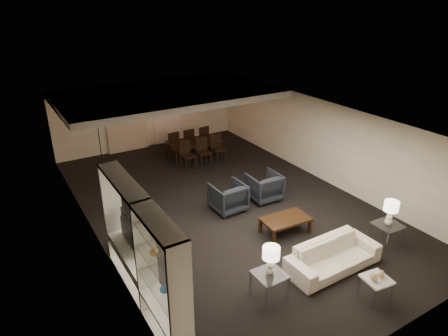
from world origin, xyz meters
TOP-DOWN VIEW (x-y plane):
  - floor at (0.00, 0.00)m, footprint 11.00×11.00m
  - ceiling at (0.00, 0.00)m, footprint 7.00×11.00m
  - wall_back at (0.00, 5.50)m, footprint 7.00×0.02m
  - wall_front at (0.00, -5.50)m, footprint 7.00×0.02m
  - wall_left at (-3.50, 0.00)m, footprint 0.02×11.00m
  - wall_right at (3.50, 0.00)m, footprint 0.02×11.00m
  - ceiling_soffit at (0.00, 3.50)m, footprint 7.00×4.00m
  - curtains at (-0.90, 5.42)m, footprint 1.50×0.12m
  - door at (0.70, 5.47)m, footprint 0.90×0.05m
  - painting at (2.10, 5.46)m, footprint 0.95×0.04m
  - media_unit at (-3.31, -2.60)m, footprint 0.38×3.40m
  - pendant_light at (0.30, 3.50)m, footprint 0.52×0.52m
  - sofa at (0.52, -3.64)m, footprint 2.13×0.85m
  - coffee_table at (0.52, -2.04)m, footprint 1.20×0.75m
  - armchair_left at (-0.08, -0.34)m, footprint 0.86×0.88m
  - armchair_right at (1.12, -0.34)m, footprint 0.88×0.90m
  - side_table_left at (-1.18, -3.64)m, footprint 0.58×0.58m
  - side_table_right at (2.22, -3.64)m, footprint 0.61×0.61m
  - table_lamp_left at (-1.18, -3.64)m, footprint 0.36×0.36m
  - table_lamp_right at (2.22, -3.64)m, footprint 0.34×0.34m
  - marble_table at (0.52, -4.74)m, footprint 0.54×0.54m
  - gold_gourd_a at (0.42, -4.74)m, footprint 0.16×0.16m
  - gold_gourd_b at (0.62, -4.74)m, footprint 0.14×0.14m
  - television at (-3.28, -1.65)m, footprint 1.07×0.14m
  - vase_blue at (-3.31, -3.64)m, footprint 0.16×0.16m
  - vase_amber at (-3.31, -3.29)m, footprint 0.15×0.15m
  - floor_speaker at (-3.20, -0.60)m, footprint 0.13×0.13m
  - dining_table at (0.85, 3.38)m, footprint 1.91×1.18m
  - chair_nl at (0.25, 2.73)m, footprint 0.49×0.49m
  - chair_nm at (0.85, 2.73)m, footprint 0.47×0.47m
  - chair_nr at (1.45, 2.73)m, footprint 0.45×0.45m
  - chair_fl at (0.25, 4.03)m, footprint 0.47×0.47m
  - chair_fm at (0.85, 4.03)m, footprint 0.45×0.45m
  - chair_fr at (1.45, 4.03)m, footprint 0.49×0.49m
  - floor_lamp at (-1.99, 5.20)m, footprint 0.31×0.31m

SIDE VIEW (x-z plane):
  - floor at x=0.00m, z-range 0.00..0.00m
  - coffee_table at x=0.52m, z-range 0.00..0.42m
  - marble_table at x=0.52m, z-range 0.00..0.48m
  - side_table_left at x=-1.18m, z-range 0.00..0.54m
  - side_table_right at x=2.22m, z-range 0.00..0.54m
  - sofa at x=0.52m, z-range 0.00..0.62m
  - dining_table at x=0.85m, z-range 0.00..0.64m
  - armchair_left at x=-0.08m, z-range 0.00..0.79m
  - armchair_right at x=1.12m, z-range 0.00..0.79m
  - floor_speaker at x=-3.20m, z-range 0.00..0.95m
  - chair_nl at x=0.25m, z-range 0.00..0.95m
  - chair_nm at x=0.85m, z-range 0.00..0.95m
  - chair_nr at x=1.45m, z-range 0.00..0.95m
  - chair_fl at x=0.25m, z-range 0.00..0.95m
  - chair_fm at x=0.85m, z-range 0.00..0.95m
  - chair_fr at x=1.45m, z-range 0.00..0.95m
  - gold_gourd_b at x=0.62m, z-range 0.48..0.62m
  - gold_gourd_a at x=0.42m, z-range 0.48..0.64m
  - floor_lamp at x=-1.99m, z-range 0.00..1.68m
  - table_lamp_left at x=-1.18m, z-range 0.54..1.14m
  - table_lamp_right at x=2.22m, z-range 0.54..1.14m
  - door at x=0.70m, z-range 0.00..2.10m
  - television at x=-3.28m, z-range 0.75..1.36m
  - vase_blue at x=-3.31m, z-range 1.06..1.22m
  - media_unit at x=-3.31m, z-range 0.00..2.35m
  - curtains at x=-0.90m, z-range 0.00..2.40m
  - wall_back at x=0.00m, z-range 0.00..2.50m
  - wall_front at x=0.00m, z-range 0.00..2.50m
  - wall_left at x=-3.50m, z-range 0.00..2.50m
  - wall_right at x=3.50m, z-range 0.00..2.50m
  - painting at x=2.10m, z-range 1.23..1.88m
  - vase_amber at x=-3.31m, z-range 1.56..1.72m
  - pendant_light at x=0.30m, z-range 1.80..2.04m
  - ceiling_soffit at x=0.00m, z-range 2.30..2.50m
  - ceiling at x=0.00m, z-range 2.49..2.51m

